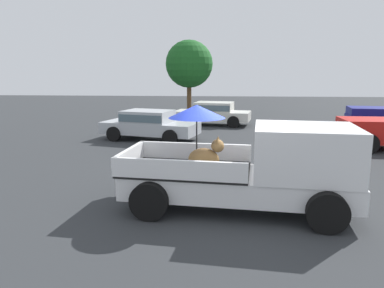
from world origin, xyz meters
The scene contains 5 objects.
ground_plane centered at (0.00, 0.00, 0.00)m, with size 80.00×80.00×0.00m, color #2D3033.
pickup_truck_main centered at (0.45, -0.06, 0.97)m, with size 5.22×2.67×2.33m.
parked_sedan_near centered at (-3.62, 8.36, 0.74)m, with size 4.61×2.81×1.33m.
parked_sedan_far centered at (-0.85, 13.38, 0.74)m, with size 4.54×2.53×1.33m.
tree_by_lot centered at (-2.67, 18.33, 3.58)m, with size 3.30×3.30×5.25m.
Camera 1 is at (-0.39, -7.92, 3.00)m, focal length 34.49 mm.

